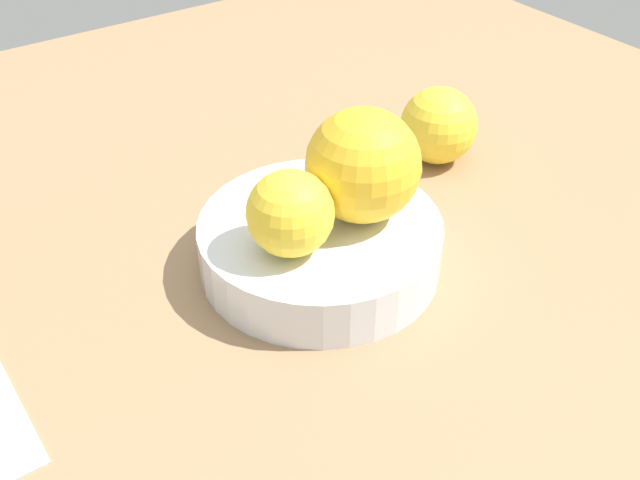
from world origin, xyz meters
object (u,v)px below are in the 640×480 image
(fruit_bowl, at_px, (320,245))
(orange_loose_0, at_px, (439,125))
(orange_in_bowl_1, at_px, (290,213))
(orange_in_bowl_0, at_px, (363,166))

(fruit_bowl, relative_size, orange_loose_0, 2.59)
(fruit_bowl, distance_m, orange_in_bowl_1, 0.06)
(orange_in_bowl_0, relative_size, orange_in_bowl_1, 1.38)
(orange_in_bowl_1, height_order, orange_loose_0, orange_in_bowl_1)
(orange_loose_0, bearing_deg, orange_in_bowl_1, 20.71)
(orange_in_bowl_0, height_order, orange_in_bowl_1, orange_in_bowl_0)
(fruit_bowl, height_order, orange_in_bowl_1, orange_in_bowl_1)
(fruit_bowl, distance_m, orange_loose_0, 0.19)
(fruit_bowl, relative_size, orange_in_bowl_1, 2.98)
(fruit_bowl, bearing_deg, orange_in_bowl_1, 22.11)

